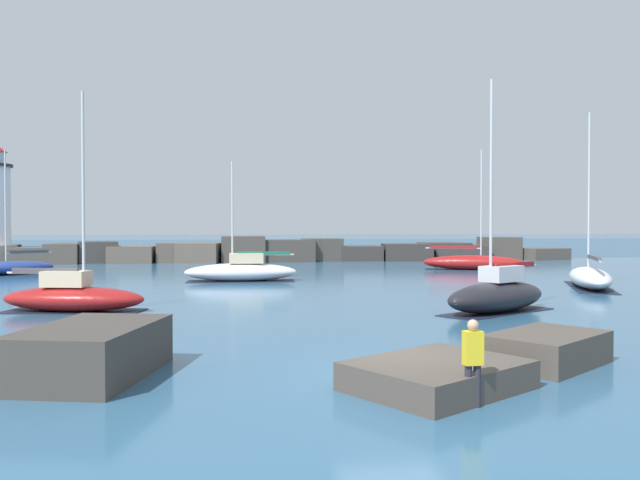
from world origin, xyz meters
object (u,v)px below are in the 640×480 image
Objects in this scene: sailboat_moored_1 at (590,277)px; sailboat_moored_4 at (473,262)px; sailboat_moored_5 at (497,294)px; person_on_rocks at (473,358)px; sailboat_moored_2 at (13,267)px; sailboat_moored_3 at (73,296)px; sailboat_moored_0 at (242,271)px.

sailboat_moored_1 is 14.99m from sailboat_moored_4.
person_on_rocks is at bearing -116.75° from sailboat_moored_5.
sailboat_moored_2 is at bearing 179.07° from sailboat_moored_4.
sailboat_moored_3 is at bearing 124.80° from person_on_rocks.
sailboat_moored_1 is at bearing 12.70° from sailboat_moored_3.
sailboat_moored_3 is (-7.30, -13.45, -0.04)m from sailboat_moored_0.
sailboat_moored_4 reaches higher than sailboat_moored_2.
sailboat_moored_1 reaches higher than sailboat_moored_2.
sailboat_moored_1 is 13.32m from sailboat_moored_5.
sailboat_moored_5 is (26.13, -24.56, 0.19)m from sailboat_moored_2.
sailboat_moored_2 is at bearing 112.70° from sailboat_moored_3.
sailboat_moored_5 is 14.05m from person_on_rocks.
sailboat_moored_1 is 1.08× the size of sailboat_moored_5.
sailboat_moored_1 is at bearing 42.62° from sailboat_moored_5.
sailboat_moored_0 is 0.82× the size of sailboat_moored_5.
sailboat_moored_5 is (17.10, -2.96, 0.10)m from sailboat_moored_3.
sailboat_moored_2 is 35.86m from sailboat_moored_5.
sailboat_moored_5 is at bearing -9.81° from sailboat_moored_3.
sailboat_moored_2 is at bearing 118.10° from person_on_rocks.
sailboat_moored_0 is at bearing 61.52° from sailboat_moored_3.
sailboat_moored_3 is 18.88m from person_on_rocks.
sailboat_moored_1 is 39.16m from sailboat_moored_2.
sailboat_moored_4 is at bearing 38.82° from sailboat_moored_3.
sailboat_moored_0 is 20.95m from sailboat_moored_1.
person_on_rocks is (-6.32, -12.55, 0.21)m from sailboat_moored_5.
sailboat_moored_4 is at bearing 21.91° from sailboat_moored_0.
sailboat_moored_5 is at bearing -110.65° from sailboat_moored_4.
sailboat_moored_1 is 6.01× the size of person_on_rocks.
sailboat_moored_2 is 35.18m from sailboat_moored_4.
sailboat_moored_2 is 1.01× the size of sailboat_moored_3.
sailboat_moored_4 is 1.04× the size of sailboat_moored_5.
sailboat_moored_0 is 4.54× the size of person_on_rocks.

